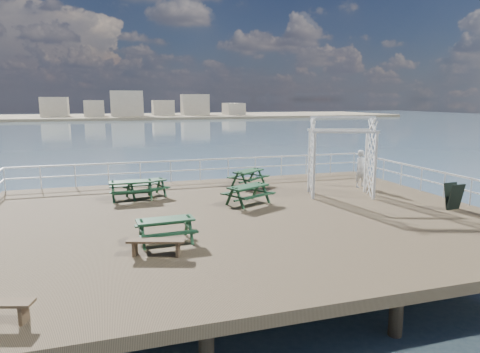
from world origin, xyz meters
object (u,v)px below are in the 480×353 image
Objects in this scene: picnic_table_a at (132,186)px; picnic_table_e at (248,191)px; picnic_table_c at (248,175)px; picnic_table_d at (166,225)px; picnic_table_b at (146,185)px; flat_bench_near at (156,244)px; person at (361,169)px; trellis_arbor at (341,161)px.

picnic_table_a is 0.84× the size of picnic_table_e.
picnic_table_c is 8.66m from picnic_table_d.
picnic_table_e is (-1.18, -3.51, 0.01)m from picnic_table_c.
picnic_table_e reaches higher than picnic_table_b.
flat_bench_near is at bearing -157.94° from picnic_table_e.
picnic_table_b is 4.99m from picnic_table_c.
flat_bench_near is 0.89× the size of person.
picnic_table_e is 4.35m from trellis_arbor.
person is at bearing -4.43° from picnic_table_a.
picnic_table_a is 6.83m from flat_bench_near.
picnic_table_c is 1.23× the size of person.
picnic_table_c is 1.27× the size of picnic_table_d.
person is (9.73, -0.96, 0.36)m from picnic_table_b.
picnic_table_e is (4.31, -2.18, -0.02)m from picnic_table_a.
picnic_table_b reaches higher than picnic_table_d.
picnic_table_d is (0.02, -6.13, -0.01)m from picnic_table_b.
picnic_table_e is at bearing 41.54° from picnic_table_d.
trellis_arbor is (4.23, 0.30, 0.96)m from picnic_table_e.
picnic_table_a is 10.36m from person.
trellis_arbor is at bearing -13.24° from picnic_table_a.
picnic_table_b is at bearing 26.36° from picnic_table_a.
picnic_table_a reaches higher than picnic_table_c.
trellis_arbor is at bearing -82.99° from picnic_table_c.
picnic_table_b is at bearing 119.45° from picnic_table_e.
picnic_table_e is at bearing -157.58° from trellis_arbor.
picnic_table_a is at bearing 163.08° from person.
picnic_table_d is 11.01m from person.
trellis_arbor is (7.94, -2.19, 0.98)m from picnic_table_b.
picnic_table_e is 6.18m from flat_bench_near.
trellis_arbor reaches higher than picnic_table_e.
trellis_arbor is (8.54, -1.88, 0.94)m from picnic_table_a.
flat_bench_near is (-0.38, -1.00, -0.18)m from picnic_table_d.
person is at bearing -12.50° from picnic_table_e.
picnic_table_a is 5.64m from picnic_table_c.
picnic_table_b is 1.12× the size of person.
picnic_table_a is at bearing 126.48° from picnic_table_e.
person is (10.09, 6.17, 0.55)m from flat_bench_near.
trellis_arbor is at bearing -158.94° from person.
trellis_arbor reaches higher than person.
picnic_table_b is (0.60, 0.31, -0.04)m from picnic_table_a.
picnic_table_e is (3.69, 3.65, 0.03)m from picnic_table_d.
picnic_table_d is 0.96× the size of person.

